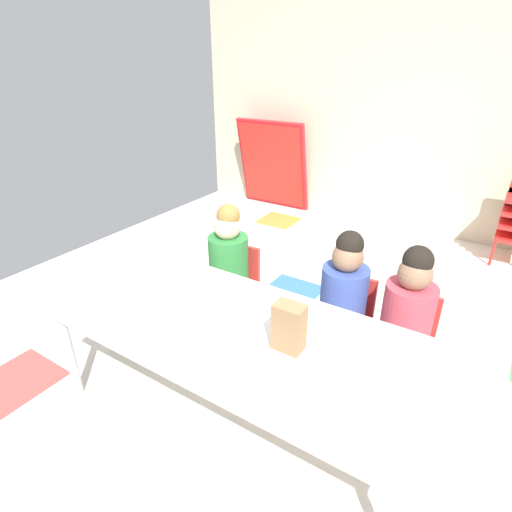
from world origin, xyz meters
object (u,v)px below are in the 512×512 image
seated_child_near_camera (229,258)px  seated_child_far_right (408,311)px  paper_plate_near_edge (178,324)px  donut_powdered_on_plate (178,321)px  craft_table (244,336)px  folded_activity_table (272,165)px  seated_child_middle_seat (344,292)px  donut_powdered_loose (177,317)px  paper_plate_center_table (171,288)px  paper_bag_brown (289,327)px

seated_child_near_camera → seated_child_far_right: (1.15, 0.00, 0.00)m
seated_child_near_camera → paper_plate_near_edge: (0.27, -0.78, 0.05)m
donut_powdered_on_plate → craft_table: bearing=27.4°
seated_child_far_right → folded_activity_table: folded_activity_table is taller
craft_table → seated_child_middle_seat: seated_child_middle_seat is taller
folded_activity_table → donut_powdered_loose: 3.43m
paper_plate_near_edge → donut_powdered_loose: (-0.03, 0.03, 0.02)m
seated_child_near_camera → seated_child_middle_seat: (0.80, 0.00, 0.00)m
seated_child_middle_seat → paper_plate_center_table: size_ratio=5.10×
paper_plate_near_edge → donut_powdered_on_plate: size_ratio=1.64×
seated_child_far_right → donut_powdered_on_plate: 1.18m
seated_child_middle_seat → donut_powdered_on_plate: bearing=-124.0°
craft_table → seated_child_far_right: seated_child_far_right is taller
donut_powdered_on_plate → donut_powdered_loose: 0.04m
folded_activity_table → paper_plate_center_table: bearing=-69.5°
folded_activity_table → paper_plate_center_table: (1.11, -2.97, 0.07)m
folded_activity_table → donut_powdered_on_plate: size_ratio=9.89×
seated_child_middle_seat → paper_plate_near_edge: 0.94m
craft_table → paper_plate_center_table: size_ratio=11.08×
craft_table → folded_activity_table: 3.46m
seated_child_far_right → paper_bag_brown: (-0.36, -0.65, 0.16)m
seated_child_middle_seat → donut_powdered_loose: size_ratio=7.15×
craft_table → donut_powdered_loose: (-0.31, -0.11, 0.06)m
craft_table → folded_activity_table: bearing=118.3°
paper_plate_center_table → donut_powdered_loose: donut_powdered_loose is taller
donut_powdered_loose → craft_table: bearing=20.3°
donut_powdered_loose → paper_bag_brown: bearing=10.6°
seated_child_far_right → craft_table: bearing=-133.2°
folded_activity_table → paper_plate_center_table: 3.17m
seated_child_near_camera → folded_activity_table: 2.65m
seated_child_middle_seat → folded_activity_table: (-1.89, 2.41, -0.02)m
paper_plate_near_edge → folded_activity_table: bearing=113.1°
seated_child_middle_seat → paper_plate_near_edge: (-0.53, -0.78, 0.05)m
donut_powdered_loose → folded_activity_table: bearing=112.9°
seated_child_near_camera → seated_child_far_right: 1.15m
paper_bag_brown → seated_child_middle_seat: bearing=89.3°
folded_activity_table → craft_table: bearing=-61.7°
donut_powdered_on_plate → seated_child_middle_seat: bearing=56.0°
paper_plate_center_table → donut_powdered_on_plate: 0.34m
folded_activity_table → donut_powdered_on_plate: bearing=-66.9°
craft_table → paper_plate_center_table: paper_plate_center_table is taller
craft_table → folded_activity_table: size_ratio=1.84×
seated_child_near_camera → donut_powdered_on_plate: bearing=-70.8°
seated_child_near_camera → paper_plate_near_edge: 0.83m
folded_activity_table → paper_plate_near_edge: (1.36, -3.19, 0.07)m
paper_plate_center_table → seated_child_middle_seat: bearing=35.2°
seated_child_far_right → folded_activity_table: 3.29m
craft_table → donut_powdered_loose: size_ratio=15.54×
seated_child_far_right → paper_plate_near_edge: 1.17m
craft_table → paper_bag_brown: 0.29m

